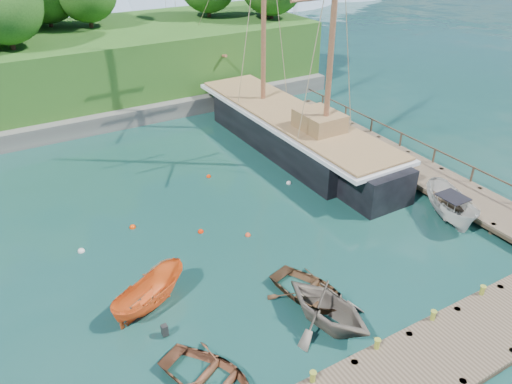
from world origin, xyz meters
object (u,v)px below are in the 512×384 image
(rowboat_1, at_px, (326,324))
(cabin_boat_white, at_px, (448,219))
(rowboat_2, at_px, (311,297))
(rowboat_0, at_px, (210,383))
(schooner, at_px, (291,133))
(motorboat_orange, at_px, (151,306))

(rowboat_1, xyz_separation_m, cabin_boat_white, (10.82, 3.02, 0.00))
(rowboat_2, distance_m, cabin_boat_white, 10.53)
(rowboat_0, bearing_deg, schooner, 19.70)
(rowboat_0, distance_m, rowboat_1, 5.53)
(rowboat_0, distance_m, schooner, 21.02)
(rowboat_2, distance_m, schooner, 15.98)
(rowboat_2, distance_m, motorboat_orange, 7.08)
(rowboat_2, relative_size, cabin_boat_white, 0.86)
(rowboat_0, bearing_deg, motorboat_orange, 66.91)
(cabin_boat_white, distance_m, schooner, 12.64)
(cabin_boat_white, xyz_separation_m, schooner, (-2.34, 12.37, 1.09))
(motorboat_orange, bearing_deg, rowboat_1, -153.39)
(rowboat_1, height_order, motorboat_orange, rowboat_1)
(rowboat_2, relative_size, motorboat_orange, 1.01)
(rowboat_0, relative_size, rowboat_2, 1.00)
(rowboat_0, distance_m, motorboat_orange, 5.01)
(rowboat_0, xyz_separation_m, schooner, (14.00, 15.64, 1.09))
(rowboat_0, xyz_separation_m, rowboat_2, (5.91, 1.91, 0.00))
(rowboat_2, bearing_deg, cabin_boat_white, -9.22)
(rowboat_0, height_order, rowboat_1, rowboat_1)
(rowboat_1, height_order, rowboat_2, rowboat_1)
(schooner, bearing_deg, motorboat_orange, -144.23)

